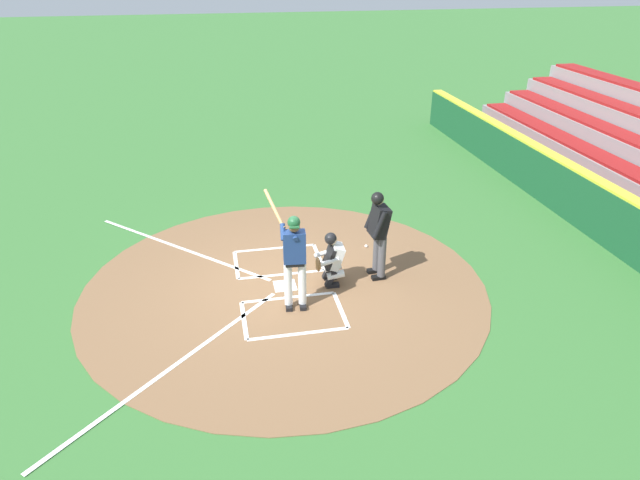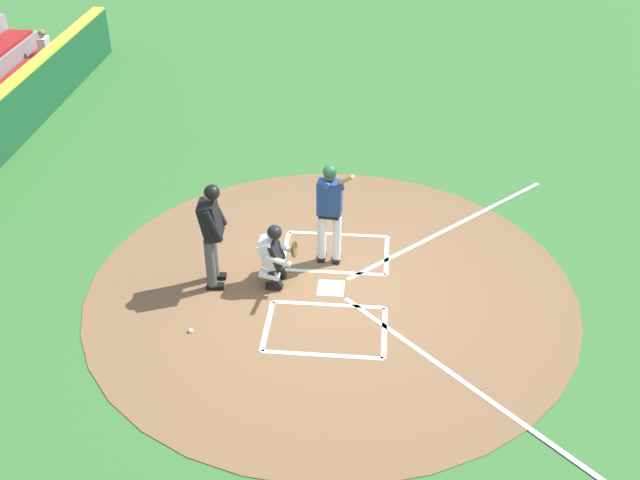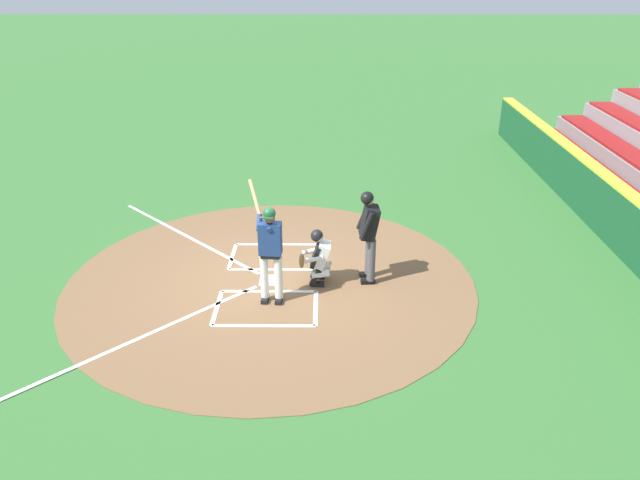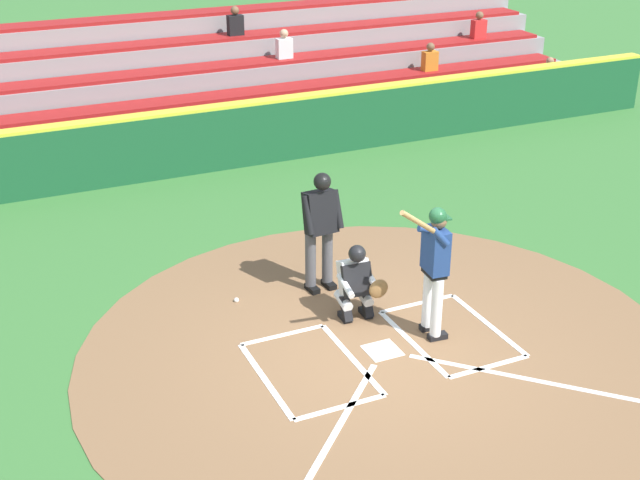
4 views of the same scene
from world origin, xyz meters
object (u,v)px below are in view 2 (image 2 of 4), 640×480
object	(u,v)px
catcher	(275,254)
batter	(330,207)
plate_umpire	(212,229)
baseball	(191,331)

from	to	relation	value
catcher	batter	bearing A→B (deg)	129.37
catcher	plate_umpire	world-z (taller)	plate_umpire
batter	baseball	world-z (taller)	batter
batter	catcher	world-z (taller)	batter
batter	plate_umpire	bearing A→B (deg)	-66.25
catcher	plate_umpire	distance (m)	1.10
batter	baseball	size ratio (longest dim) A/B	28.76
plate_umpire	batter	bearing A→B (deg)	113.75
batter	plate_umpire	xyz separation A→B (m)	(0.80, -1.83, -0.02)
batter	plate_umpire	world-z (taller)	batter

